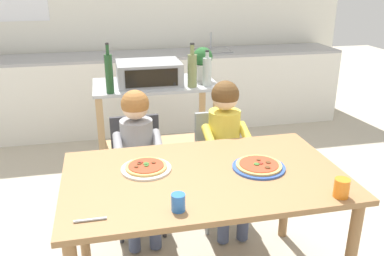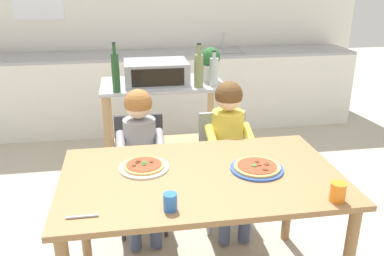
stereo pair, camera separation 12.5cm
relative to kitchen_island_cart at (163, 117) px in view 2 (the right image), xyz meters
The scene contains 19 objects.
ground_plane 0.62m from the kitchen_island_cart, 62.63° to the right, with size 12.61×12.61×0.00m, color #B7AD99.
back_wall_tiled 1.97m from the kitchen_island_cart, 87.93° to the left, with size 5.18×0.13×2.70m.
kitchen_counter 1.42m from the kitchen_island_cart, 87.12° to the left, with size 4.66×0.60×1.09m.
kitchen_island_cart is the anchor object (origin of this frame).
toaster_oven 0.40m from the kitchen_island_cart, behind, with size 0.51×0.39×0.18m.
bottle_clear_vinegar 0.55m from the kitchen_island_cart, 33.85° to the right, with size 0.07×0.07×0.35m.
bottle_brown_beer 0.63m from the kitchen_island_cart, 148.59° to the right, with size 0.06×0.06×0.38m.
bottle_tall_green_wine 0.60m from the kitchen_island_cart, 22.57° to the right, with size 0.07×0.07×0.29m.
potted_herb_plant 0.61m from the kitchen_island_cart, ahead, with size 0.16×0.16×0.28m.
dining_table 1.40m from the kitchen_island_cart, 87.14° to the right, with size 1.48×0.89×0.76m.
dining_chair_left 0.70m from the kitchen_island_cart, 109.28° to the right, with size 0.36×0.36×0.81m.
dining_chair_right 0.79m from the kitchen_island_cart, 61.07° to the right, with size 0.36×0.36×0.81m.
child_in_grey_shirt 0.80m from the kitchen_island_cart, 106.42° to the right, with size 0.32×0.42×1.03m.
child_in_yellow_shirt 0.89m from the kitchen_island_cart, 64.77° to the right, with size 0.32×0.42×1.07m.
pizza_plate_white 1.31m from the kitchen_island_cart, 100.04° to the right, with size 0.27×0.27×0.03m.
pizza_plate_blue_rimmed 1.46m from the kitchen_island_cart, 74.91° to the right, with size 0.29×0.29×0.03m.
drinking_cup_blue 1.73m from the kitchen_island_cart, 94.39° to the right, with size 0.06×0.06×0.08m, color blue.
drinking_cup_orange 1.89m from the kitchen_island_cart, 69.84° to the right, with size 0.07×0.07×0.09m, color orange.
serving_spoon 1.80m from the kitchen_island_cart, 106.81° to the right, with size 0.01×0.01×0.14m, color #B7BABF.
Camera 2 is at (-0.36, -1.91, 1.76)m, focal length 38.23 mm.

